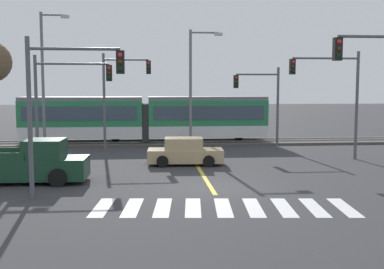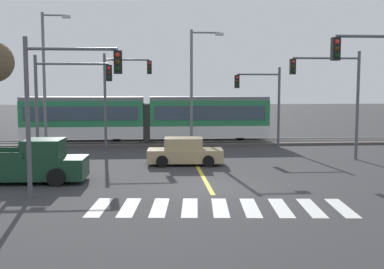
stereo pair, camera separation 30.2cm
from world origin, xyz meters
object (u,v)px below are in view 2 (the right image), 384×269
at_px(pickup_truck, 29,164).
at_px(street_lamp_west, 46,74).
at_px(light_rail_tram, 147,117).
at_px(sedan_crossing, 185,152).
at_px(traffic_light_mid_left, 63,93).
at_px(street_lamp_centre, 195,81).
at_px(traffic_light_near_left, 59,93).
at_px(traffic_light_mid_right, 335,88).
at_px(traffic_light_far_left, 120,88).
at_px(traffic_light_far_right, 264,96).

bearing_deg(pickup_truck, street_lamp_west, 97.94).
relative_size(light_rail_tram, pickup_truck, 3.39).
relative_size(sedan_crossing, street_lamp_west, 0.46).
xyz_separation_m(traffic_light_mid_left, street_lamp_centre, (7.92, 6.72, 0.72)).
bearing_deg(sedan_crossing, street_lamp_west, 141.27).
xyz_separation_m(sedan_crossing, traffic_light_near_left, (-5.37, -7.68, 3.43)).
relative_size(traffic_light_mid_right, street_lamp_centre, 0.78).
xyz_separation_m(traffic_light_far_left, traffic_light_far_right, (9.95, 0.38, -0.57)).
height_order(sedan_crossing, pickup_truck, pickup_truck).
relative_size(sedan_crossing, traffic_light_mid_left, 0.70).
bearing_deg(traffic_light_near_left, street_lamp_west, 103.87).
distance_m(light_rail_tram, traffic_light_near_left, 18.15).
bearing_deg(light_rail_tram, street_lamp_centre, -39.99).
bearing_deg(street_lamp_centre, pickup_truck, -126.48).
bearing_deg(traffic_light_mid_right, street_lamp_west, 161.21).
height_order(traffic_light_mid_right, traffic_light_mid_left, traffic_light_mid_right).
height_order(pickup_truck, street_lamp_west, street_lamp_west).
bearing_deg(traffic_light_far_right, sedan_crossing, -132.38).
bearing_deg(light_rail_tram, traffic_light_near_left, -99.94).
relative_size(traffic_light_far_left, traffic_light_mid_left, 1.08).
xyz_separation_m(traffic_light_far_right, traffic_light_near_left, (-11.34, -14.22, 0.40)).
bearing_deg(pickup_truck, traffic_light_far_right, 39.30).
xyz_separation_m(traffic_light_far_right, street_lamp_west, (-15.03, 0.73, 1.54)).
relative_size(traffic_light_near_left, street_lamp_west, 0.67).
bearing_deg(traffic_light_mid_left, street_lamp_centre, 40.35).
bearing_deg(street_lamp_centre, traffic_light_mid_right, -37.78).
height_order(traffic_light_far_left, traffic_light_mid_right, traffic_light_far_left).
bearing_deg(street_lamp_west, pickup_truck, -82.06).
bearing_deg(street_lamp_centre, sedan_crossing, -99.23).
height_order(traffic_light_mid_left, street_lamp_west, street_lamp_west).
distance_m(traffic_light_far_right, street_lamp_west, 15.13).
bearing_deg(street_lamp_centre, traffic_light_far_left, -168.52).
relative_size(sedan_crossing, street_lamp_centre, 0.52).
distance_m(pickup_truck, street_lamp_west, 12.61).
bearing_deg(street_lamp_west, traffic_light_far_left, -12.33).
relative_size(traffic_light_near_left, street_lamp_centre, 0.75).
xyz_separation_m(light_rail_tram, traffic_light_mid_right, (11.29, -8.97, 2.24)).
distance_m(light_rail_tram, sedan_crossing, 10.42).
relative_size(traffic_light_far_right, traffic_light_near_left, 0.91).
bearing_deg(light_rail_tram, sedan_crossing, -77.35).
relative_size(traffic_light_far_left, traffic_light_near_left, 1.05).
xyz_separation_m(light_rail_tram, street_lamp_centre, (3.43, -2.88, 2.71)).
relative_size(pickup_truck, street_lamp_centre, 0.65).
height_order(pickup_truck, traffic_light_far_left, traffic_light_far_left).
xyz_separation_m(sedan_crossing, pickup_truck, (-7.43, -4.43, 0.14)).
relative_size(traffic_light_mid_left, street_lamp_centre, 0.73).
distance_m(light_rail_tram, traffic_light_mid_right, 14.59).
distance_m(traffic_light_mid_right, street_lamp_west, 19.13).
height_order(traffic_light_far_right, street_lamp_centre, street_lamp_centre).
distance_m(traffic_light_far_left, traffic_light_mid_right, 13.95).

